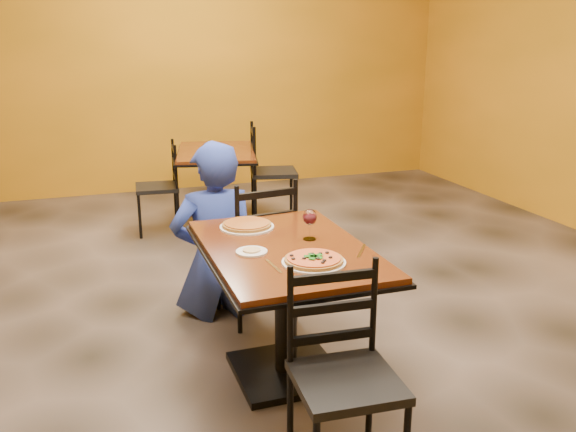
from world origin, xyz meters
name	(u,v)px	position (x,y,z in m)	size (l,w,h in m)	color
floor	(260,334)	(0.00, 0.00, 0.00)	(7.00, 8.00, 0.01)	black
wall_back	(160,62)	(0.00, 4.00, 1.50)	(7.00, 0.01, 3.00)	orange
table_main	(286,281)	(0.00, -0.50, 0.56)	(0.83, 1.23, 0.75)	#562D0D
table_second	(217,171)	(0.26, 2.33, 0.55)	(0.96, 1.23, 0.75)	#562D0D
chair_main_near	(347,383)	(-0.03, -1.36, 0.45)	(0.41, 0.41, 0.91)	black
chair_main_far	(255,248)	(0.05, 0.28, 0.48)	(0.43, 0.43, 0.95)	black
chair_second_left	(157,188)	(-0.31, 2.33, 0.43)	(0.39, 0.39, 0.85)	black
chair_second_right	(274,173)	(0.84, 2.33, 0.49)	(0.44, 0.44, 0.98)	black
diner	(214,228)	(-0.18, 0.45, 0.58)	(0.59, 0.39, 1.16)	navy
plate_main	(314,262)	(0.05, -0.78, 0.76)	(0.31, 0.31, 0.01)	white
pizza_main	(314,259)	(0.05, -0.78, 0.77)	(0.28, 0.28, 0.02)	#9B1D0B
plate_far	(247,227)	(-0.11, -0.13, 0.76)	(0.31, 0.31, 0.01)	white
pizza_far	(247,224)	(-0.11, -0.13, 0.77)	(0.28, 0.28, 0.02)	#B66F23
side_plate	(252,252)	(-0.19, -0.54, 0.76)	(0.16, 0.16, 0.01)	white
dip	(252,250)	(-0.19, -0.54, 0.76)	(0.09, 0.09, 0.01)	tan
wine_glass	(310,223)	(0.16, -0.43, 0.84)	(0.08, 0.08, 0.18)	white
fork	(274,266)	(-0.15, -0.76, 0.75)	(0.01, 0.19, 0.00)	silver
knife	(361,251)	(0.34, -0.70, 0.75)	(0.01, 0.21, 0.00)	silver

